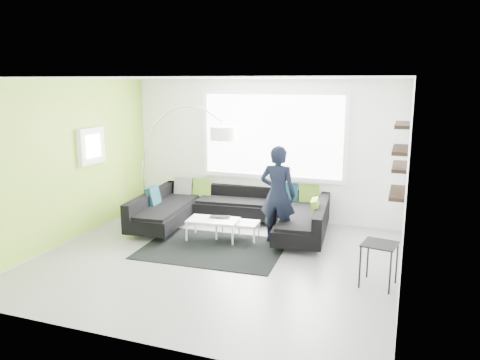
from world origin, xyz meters
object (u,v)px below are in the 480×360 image
Objects in this scene: side_table at (379,265)px; laptop at (220,218)px; person at (278,195)px; arc_lamp at (143,161)px; coffee_table at (225,229)px; sectional_sofa at (233,213)px.

laptop is (-2.78, 1.07, 0.08)m from side_table.
person reaches higher than laptop.
arc_lamp reaches higher than laptop.
coffee_table is 1.86× the size of side_table.
arc_lamp is 1.35× the size of person.
side_table reaches higher than laptop.
side_table reaches higher than coffee_table.
sectional_sofa reaches higher than side_table.
person is (-1.78, 1.25, 0.55)m from side_table.
arc_lamp is 5.32m from side_table.
coffee_table is 2.89m from side_table.
person is (3.09, -0.74, -0.30)m from arc_lamp.
arc_lamp is at bearing 157.84° from side_table.
coffee_table is at bearing -8.72° from laptop.
side_table is 2.98m from laptop.
sectional_sofa is 1.16m from person.
coffee_table is 0.23m from laptop.
coffee_table is at bearing 157.91° from side_table.
arc_lamp is 2.40m from laptop.
sectional_sofa is at bearing 68.91° from laptop.
coffee_table is 0.67× the size of person.
arc_lamp is 5.50× the size of laptop.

